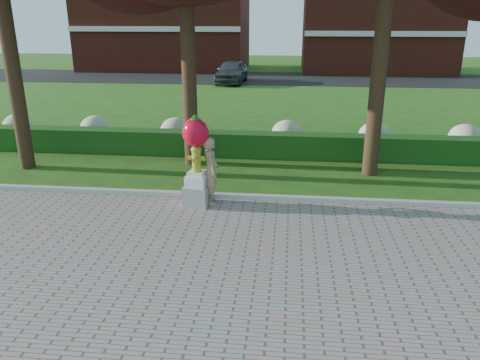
{
  "coord_description": "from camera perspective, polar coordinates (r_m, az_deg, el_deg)",
  "views": [
    {
      "loc": [
        1.07,
        -8.11,
        4.46
      ],
      "look_at": [
        0.09,
        1.0,
        1.24
      ],
      "focal_mm": 35.0,
      "sensor_mm": 36.0,
      "label": 1
    }
  ],
  "objects": [
    {
      "name": "parked_car",
      "position": [
        33.57,
        -1.04,
        13.09
      ],
      "size": [
        2.11,
        4.71,
        1.57
      ],
      "primitive_type": "imported",
      "rotation": [
        0.0,
        0.0,
        -0.06
      ],
      "color": "#3B3D43",
      "rests_on": "street"
    },
    {
      "name": "lawn_hedge",
      "position": [
        15.69,
        2.03,
        4.33
      ],
      "size": [
        24.0,
        0.7,
        0.8
      ],
      "primitive_type": "cube",
      "color": "#144513",
      "rests_on": "ground"
    },
    {
      "name": "building_left",
      "position": [
        43.56,
        -9.03,
        17.86
      ],
      "size": [
        14.0,
        8.0,
        7.0
      ],
      "primitive_type": "cube",
      "color": "maroon",
      "rests_on": "ground"
    },
    {
      "name": "curb",
      "position": [
        12.0,
        0.61,
        -2.1
      ],
      "size": [
        40.0,
        0.18,
        0.15
      ],
      "primitive_type": "cube",
      "color": "#ADADA5",
      "rests_on": "ground"
    },
    {
      "name": "street",
      "position": [
        36.4,
        4.51,
        12.27
      ],
      "size": [
        50.0,
        8.0,
        0.02
      ],
      "primitive_type": "cube",
      "color": "black",
      "rests_on": "ground"
    },
    {
      "name": "ground",
      "position": [
        9.32,
        -1.2,
        -9.25
      ],
      "size": [
        100.0,
        100.0,
        0.0
      ],
      "primitive_type": "plane",
      "color": "#254D13",
      "rests_on": "ground"
    },
    {
      "name": "building_right",
      "position": [
        42.7,
        16.2,
        16.94
      ],
      "size": [
        12.0,
        8.0,
        6.4
      ],
      "primitive_type": "cube",
      "color": "maroon",
      "rests_on": "ground"
    },
    {
      "name": "woman",
      "position": [
        11.45,
        -3.55,
        1.12
      ],
      "size": [
        0.56,
        0.71,
        1.7
      ],
      "primitive_type": "imported",
      "rotation": [
        0.0,
        0.0,
        1.86
      ],
      "color": "#A67E5F",
      "rests_on": "walkway"
    },
    {
      "name": "hydrangea_row",
      "position": [
        16.59,
        4.27,
        5.66
      ],
      "size": [
        20.1,
        1.1,
        0.99
      ],
      "color": "#BBBC8F",
      "rests_on": "ground"
    },
    {
      "name": "hydrant_sculpture",
      "position": [
        11.31,
        -5.34,
        2.64
      ],
      "size": [
        0.69,
        0.69,
        2.24
      ],
      "rotation": [
        0.0,
        0.0,
        -0.15
      ],
      "color": "gray",
      "rests_on": "walkway"
    }
  ]
}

